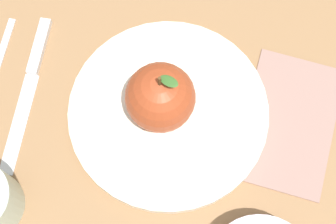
{
  "coord_description": "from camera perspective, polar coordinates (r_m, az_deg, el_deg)",
  "views": [
    {
      "loc": [
        0.07,
        -0.2,
        0.6
      ],
      "look_at": [
        0.04,
        -0.0,
        0.02
      ],
      "focal_mm": 54.26,
      "sensor_mm": 36.0,
      "label": 1
    }
  ],
  "objects": [
    {
      "name": "ground_plane",
      "position": [
        0.64,
        -3.22,
        0.15
      ],
      "size": [
        2.4,
        2.4,
        0.0
      ],
      "primitive_type": "plane",
      "color": "olive"
    },
    {
      "name": "knife",
      "position": [
        0.68,
        -15.16,
        3.61
      ],
      "size": [
        0.02,
        0.21,
        0.01
      ],
      "color": "silver",
      "rests_on": "ground_plane"
    },
    {
      "name": "dinner_plate",
      "position": [
        0.63,
        -0.0,
        -0.29
      ],
      "size": [
        0.25,
        0.25,
        0.02
      ],
      "color": "silver",
      "rests_on": "ground_plane"
    },
    {
      "name": "apple",
      "position": [
        0.59,
        -0.81,
        1.99
      ],
      "size": [
        0.08,
        0.08,
        0.1
      ],
      "color": "#9E3D1E",
      "rests_on": "dinner_plate"
    },
    {
      "name": "linen_napkin",
      "position": [
        0.65,
        13.46,
        -1.08
      ],
      "size": [
        0.13,
        0.19,
        0.0
      ],
      "primitive_type": "cube",
      "rotation": [
        0.0,
        0.0,
        3.01
      ],
      "color": "gray",
      "rests_on": "ground_plane"
    }
  ]
}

